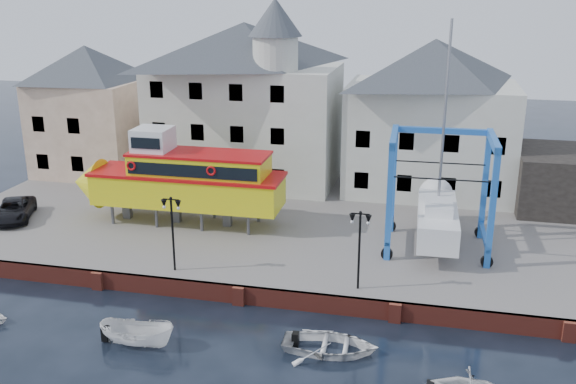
# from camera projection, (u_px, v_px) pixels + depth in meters

# --- Properties ---
(ground) EXTENTS (140.00, 140.00, 0.00)m
(ground) POSITION_uv_depth(u_px,v_px,m) (239.00, 304.00, 33.28)
(ground) COLOR black
(ground) RESTS_ON ground
(hardstanding) EXTENTS (44.00, 22.00, 1.00)m
(hardstanding) POSITION_uv_depth(u_px,v_px,m) (287.00, 223.00, 43.33)
(hardstanding) COLOR slate
(hardstanding) RESTS_ON ground
(quay_wall) EXTENTS (44.00, 0.47, 1.00)m
(quay_wall) POSITION_uv_depth(u_px,v_px,m) (240.00, 295.00, 33.22)
(quay_wall) COLOR maroon
(quay_wall) RESTS_ON ground
(building_pink) EXTENTS (8.00, 7.00, 10.30)m
(building_pink) POSITION_uv_depth(u_px,v_px,m) (90.00, 110.00, 51.92)
(building_pink) COLOR tan
(building_pink) RESTS_ON hardstanding
(building_white_main) EXTENTS (14.00, 8.30, 14.00)m
(building_white_main) POSITION_uv_depth(u_px,v_px,m) (247.00, 101.00, 49.13)
(building_white_main) COLOR silver
(building_white_main) RESTS_ON hardstanding
(building_white_right) EXTENTS (12.00, 8.00, 11.20)m
(building_white_right) POSITION_uv_depth(u_px,v_px,m) (431.00, 117.00, 46.96)
(building_white_right) COLOR silver
(building_white_right) RESTS_ON hardstanding
(shed_dark) EXTENTS (8.00, 7.00, 4.00)m
(shed_dark) POSITION_uv_depth(u_px,v_px,m) (575.00, 180.00, 44.08)
(shed_dark) COLOR black
(shed_dark) RESTS_ON hardstanding
(lamp_post_left) EXTENTS (1.12, 0.32, 4.20)m
(lamp_post_left) POSITION_uv_depth(u_px,v_px,m) (172.00, 215.00, 33.96)
(lamp_post_left) COLOR black
(lamp_post_left) RESTS_ON hardstanding
(lamp_post_right) EXTENTS (1.12, 0.32, 4.20)m
(lamp_post_right) POSITION_uv_depth(u_px,v_px,m) (360.00, 230.00, 31.84)
(lamp_post_right) COLOR black
(lamp_post_right) RESTS_ON hardstanding
(tour_boat) EXTENTS (14.27, 3.54, 6.20)m
(tour_boat) POSITION_uv_depth(u_px,v_px,m) (175.00, 179.00, 41.18)
(tour_boat) COLOR #59595E
(tour_boat) RESTS_ON hardstanding
(travel_lift) EXTENTS (6.24, 8.73, 13.10)m
(travel_lift) POSITION_uv_depth(u_px,v_px,m) (437.00, 209.00, 37.94)
(travel_lift) COLOR blue
(travel_lift) RESTS_ON hardstanding
(van) EXTENTS (3.82, 5.14, 1.30)m
(van) POSITION_uv_depth(u_px,v_px,m) (14.00, 210.00, 42.34)
(van) COLOR black
(van) RESTS_ON hardstanding
(motorboat_a) EXTENTS (3.62, 1.40, 1.39)m
(motorboat_a) POSITION_uv_depth(u_px,v_px,m) (138.00, 345.00, 29.48)
(motorboat_a) COLOR white
(motorboat_a) RESTS_ON ground
(motorboat_b) EXTENTS (4.44, 3.26, 0.89)m
(motorboat_b) POSITION_uv_depth(u_px,v_px,m) (330.00, 351.00, 28.98)
(motorboat_b) COLOR white
(motorboat_b) RESTS_ON ground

